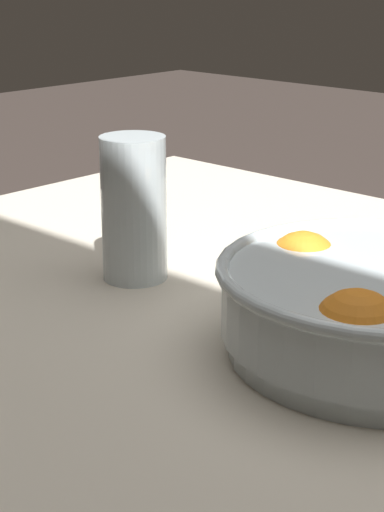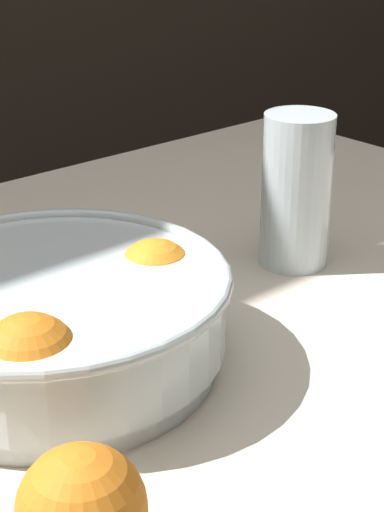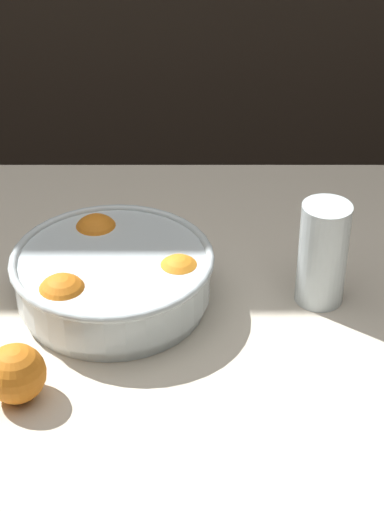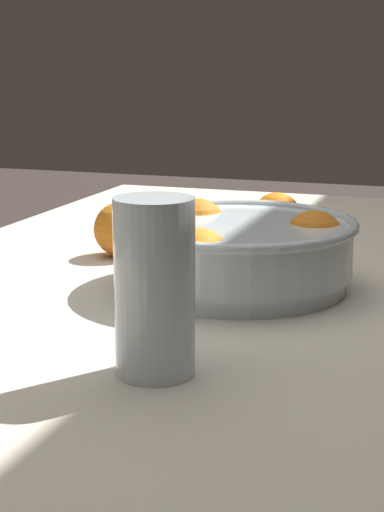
% 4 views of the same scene
% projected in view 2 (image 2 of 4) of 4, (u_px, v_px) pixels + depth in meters
% --- Properties ---
extents(dining_table, '(1.42, 0.89, 0.77)m').
position_uv_depth(dining_table, '(58.00, 459.00, 0.71)').
color(dining_table, beige).
rests_on(dining_table, ground_plane).
extents(fruit_bowl, '(0.29, 0.29, 0.09)m').
position_uv_depth(fruit_bowl, '(51.00, 315.00, 0.68)').
color(fruit_bowl, silver).
rests_on(fruit_bowl, dining_table).
extents(juice_glass, '(0.07, 0.07, 0.16)m').
position_uv_depth(juice_glass, '(296.00, 195.00, 0.86)').
color(juice_glass, '#F4A314').
rests_on(juice_glass, dining_table).
extents(orange_loose_near_bowl, '(0.08, 0.08, 0.08)m').
position_uv_depth(orange_loose_near_bowl, '(82.00, 509.00, 0.49)').
color(orange_loose_near_bowl, orange).
rests_on(orange_loose_near_bowl, dining_table).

